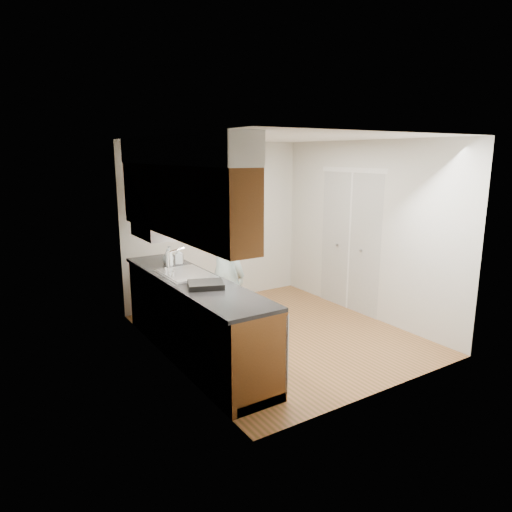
{
  "coord_description": "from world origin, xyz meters",
  "views": [
    {
      "loc": [
        -3.27,
        -4.56,
        2.31
      ],
      "look_at": [
        -0.2,
        0.25,
        1.03
      ],
      "focal_mm": 32.0,
      "sensor_mm": 36.0,
      "label": 1
    }
  ],
  "objects_px": {
    "person": "(225,263)",
    "steel_can": "(181,258)",
    "soap_bottle_b": "(179,256)",
    "soap_bottle_c": "(168,256)",
    "dish_rack": "(206,285)",
    "soap_bottle_a": "(169,256)"
  },
  "relations": [
    {
      "from": "person",
      "to": "soap_bottle_b",
      "type": "bearing_deg",
      "value": 34.76
    },
    {
      "from": "soap_bottle_b",
      "to": "steel_can",
      "type": "bearing_deg",
      "value": 31.84
    },
    {
      "from": "dish_rack",
      "to": "person",
      "type": "bearing_deg",
      "value": 69.67
    },
    {
      "from": "soap_bottle_a",
      "to": "soap_bottle_b",
      "type": "relative_size",
      "value": 1.28
    },
    {
      "from": "person",
      "to": "steel_can",
      "type": "distance_m",
      "value": 0.6
    },
    {
      "from": "soap_bottle_b",
      "to": "dish_rack",
      "type": "height_order",
      "value": "soap_bottle_b"
    },
    {
      "from": "soap_bottle_a",
      "to": "dish_rack",
      "type": "bearing_deg",
      "value": -91.48
    },
    {
      "from": "dish_rack",
      "to": "steel_can",
      "type": "bearing_deg",
      "value": 99.19
    },
    {
      "from": "soap_bottle_b",
      "to": "dish_rack",
      "type": "distance_m",
      "value": 1.17
    },
    {
      "from": "dish_rack",
      "to": "soap_bottle_c",
      "type": "bearing_deg",
      "value": 107.29
    },
    {
      "from": "person",
      "to": "soap_bottle_b",
      "type": "xyz_separation_m",
      "value": [
        -0.45,
        0.41,
        0.07
      ]
    },
    {
      "from": "soap_bottle_b",
      "to": "soap_bottle_a",
      "type": "bearing_deg",
      "value": -154.07
    },
    {
      "from": "soap_bottle_b",
      "to": "soap_bottle_c",
      "type": "height_order",
      "value": "soap_bottle_b"
    },
    {
      "from": "person",
      "to": "soap_bottle_c",
      "type": "distance_m",
      "value": 0.75
    },
    {
      "from": "soap_bottle_b",
      "to": "dish_rack",
      "type": "xyz_separation_m",
      "value": [
        -0.19,
        -1.15,
        -0.07
      ]
    },
    {
      "from": "person",
      "to": "dish_rack",
      "type": "bearing_deg",
      "value": 126.72
    },
    {
      "from": "soap_bottle_b",
      "to": "soap_bottle_c",
      "type": "distance_m",
      "value": 0.14
    },
    {
      "from": "soap_bottle_c",
      "to": "dish_rack",
      "type": "height_order",
      "value": "soap_bottle_c"
    },
    {
      "from": "person",
      "to": "steel_can",
      "type": "height_order",
      "value": "person"
    },
    {
      "from": "soap_bottle_a",
      "to": "soap_bottle_c",
      "type": "distance_m",
      "value": 0.15
    },
    {
      "from": "soap_bottle_c",
      "to": "steel_can",
      "type": "xyz_separation_m",
      "value": [
        0.17,
        -0.04,
        -0.04
      ]
    },
    {
      "from": "steel_can",
      "to": "dish_rack",
      "type": "bearing_deg",
      "value": -101.27
    }
  ]
}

